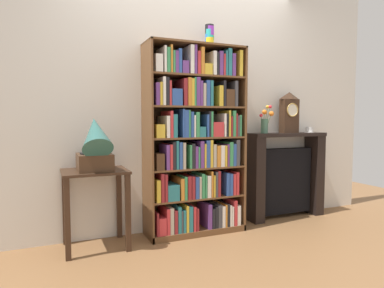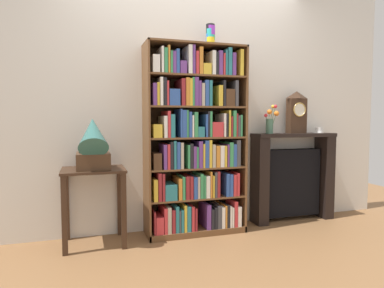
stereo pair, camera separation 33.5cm
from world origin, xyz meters
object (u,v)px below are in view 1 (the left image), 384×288
Objects in this scene: side_table_left at (95,190)px; teacup_with_saucer at (309,130)px; mantel_clock at (289,112)px; gramophone at (95,145)px; fireplace_mantel at (285,176)px; cup_stack at (210,36)px; bookshelf at (195,145)px; flower_vase at (265,121)px.

side_table_left is 5.47× the size of teacup_with_saucer.
gramophone is at bearing -175.53° from mantel_clock.
side_table_left is 0.71× the size of fireplace_mantel.
side_table_left is 0.41m from gramophone.
bookshelf is at bearing -168.03° from cup_stack.
gramophone reaches higher than side_table_left.
cup_stack is 1.72× the size of teacup_with_saucer.
cup_stack reaches higher than mantel_clock.
fireplace_mantel is at bearing 3.05° from cup_stack.
fireplace_mantel is 0.69m from flower_vase.
bookshelf is 0.97m from gramophone.
fireplace_mantel is 0.73m from mantel_clock.
gramophone is at bearing -176.01° from teacup_with_saucer.
mantel_clock is at bearing 1.81° from cup_stack.
mantel_clock is at bearing -38.87° from fireplace_mantel.
bookshelf is at bearing -175.61° from fireplace_mantel.
mantel_clock is at bearing 0.71° from flower_vase.
bookshelf reaches higher than mantel_clock.
teacup_with_saucer is at bearing 0.44° from mantel_clock.
mantel_clock reaches higher than flower_vase.
fireplace_mantel is at bearing 141.13° from mantel_clock.
gramophone is at bearing -174.92° from fireplace_mantel.
teacup_with_saucer is (1.33, 0.03, -0.95)m from cup_stack.
side_table_left is at bearing -177.61° from teacup_with_saucer.
gramophone is 2.19m from mantel_clock.
bookshelf reaches higher than teacup_with_saucer.
mantel_clock is (2.17, 0.17, 0.30)m from gramophone.
gramophone is 2.19m from fireplace_mantel.
cup_stack is 0.70× the size of flower_vase.
cup_stack is at bearing -178.19° from mantel_clock.
flower_vase is at bearing -179.29° from mantel_clock.
bookshelf is 14.63× the size of teacup_with_saucer.
fireplace_mantel is (1.00, 0.05, -1.47)m from cup_stack.
bookshelf is 3.46× the size of gramophone.
flower_vase is (-0.33, -0.00, -0.10)m from mantel_clock.
cup_stack reaches higher than gramophone.
flower_vase reaches higher than teacup_with_saucer.
mantel_clock reaches higher than gramophone.
fireplace_mantel is 7.74× the size of teacup_with_saucer.
mantel_clock reaches higher than fireplace_mantel.
side_table_left is at bearing -176.58° from cup_stack.
gramophone is at bearing -174.86° from flower_vase.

